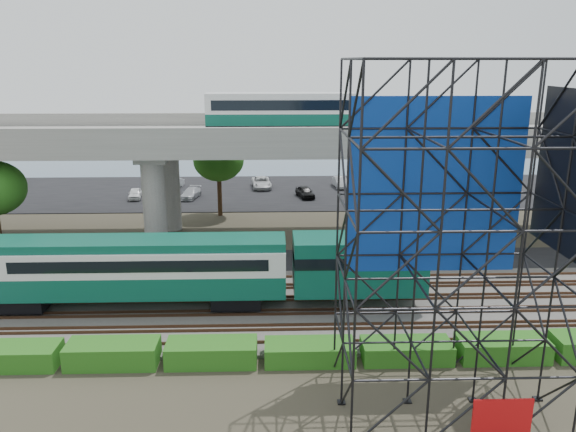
{
  "coord_description": "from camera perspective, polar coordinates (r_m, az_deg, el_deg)",
  "views": [
    {
      "loc": [
        -0.89,
        -30.06,
        14.97
      ],
      "look_at": [
        0.21,
        6.0,
        4.9
      ],
      "focal_mm": 35.0,
      "sensor_mm": 36.0,
      "label": 1
    }
  ],
  "objects": [
    {
      "name": "scaffold_tower",
      "position": [
        24.52,
        16.42,
        -2.85
      ],
      "size": [
        9.36,
        6.36,
        15.0
      ],
      "color": "black",
      "rests_on": "ground"
    },
    {
      "name": "hedge_strip",
      "position": [
        29.57,
        2.22,
        -13.57
      ],
      "size": [
        34.6,
        1.8,
        1.2
      ],
      "color": "#1E5C15",
      "rests_on": "ground"
    },
    {
      "name": "trees",
      "position": [
        47.32,
        -6.3,
        4.05
      ],
      "size": [
        40.94,
        16.94,
        7.69
      ],
      "color": "#382314",
      "rests_on": "ground"
    },
    {
      "name": "service_road",
      "position": [
        43.23,
        -0.46,
        -4.61
      ],
      "size": [
        90.0,
        5.0,
        0.08
      ],
      "primitive_type": "cube",
      "color": "black",
      "rests_on": "ground"
    },
    {
      "name": "ballast_bed",
      "position": [
        35.35,
        -0.14,
        -9.27
      ],
      "size": [
        90.0,
        12.0,
        0.2
      ],
      "primitive_type": "cube",
      "color": "slate",
      "rests_on": "ground"
    },
    {
      "name": "rail_tracks",
      "position": [
        35.27,
        -0.14,
        -9.01
      ],
      "size": [
        90.0,
        9.52,
        0.16
      ],
      "color": "#472D1E",
      "rests_on": "ballast_bed"
    },
    {
      "name": "overpass",
      "position": [
        46.56,
        -0.64,
        7.26
      ],
      "size": [
        80.0,
        12.0,
        12.4
      ],
      "color": "#9E9B93",
      "rests_on": "ground"
    },
    {
      "name": "parked_cars",
      "position": [
        65.51,
        0.92,
        3.01
      ],
      "size": [
        33.9,
        9.68,
        1.29
      ],
      "color": "white",
      "rests_on": "parking_lot"
    },
    {
      "name": "parking_lot",
      "position": [
        65.78,
        -0.92,
        2.48
      ],
      "size": [
        90.0,
        18.0,
        0.08
      ],
      "primitive_type": "cube",
      "color": "black",
      "rests_on": "ground"
    },
    {
      "name": "commuter_train",
      "position": [
        34.88,
        -12.54,
        -5.06
      ],
      "size": [
        29.3,
        3.06,
        4.3
      ],
      "color": "black",
      "rests_on": "rail_tracks"
    },
    {
      "name": "suv",
      "position": [
        47.1,
        -24.7,
        -3.45
      ],
      "size": [
        5.06,
        2.81,
        1.34
      ],
      "primitive_type": "imported",
      "rotation": [
        0.0,
        0.0,
        1.7
      ],
      "color": "black",
      "rests_on": "service_road"
    },
    {
      "name": "harbor_water",
      "position": [
        87.35,
        -1.14,
        5.74
      ],
      "size": [
        140.0,
        40.0,
        0.03
      ],
      "primitive_type": "cube",
      "color": "#455A71",
      "rests_on": "ground"
    },
    {
      "name": "ground",
      "position": [
        33.59,
        -0.04,
        -10.86
      ],
      "size": [
        140.0,
        140.0,
        0.0
      ],
      "primitive_type": "plane",
      "color": "#474233",
      "rests_on": "ground"
    }
  ]
}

